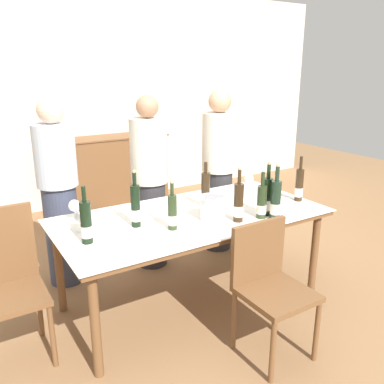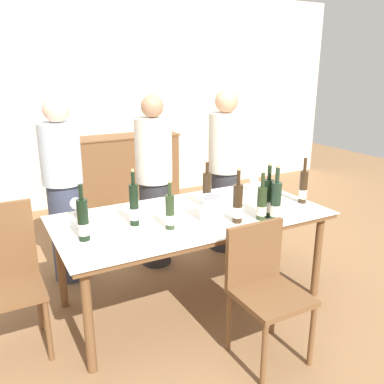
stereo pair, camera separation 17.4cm
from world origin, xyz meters
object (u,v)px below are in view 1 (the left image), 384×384
at_px(ice_bucket, 212,207).
at_px(person_guest_right, 218,172).
at_px(sideboard_cabinet, 109,172).
at_px(wine_bottle_2, 267,197).
at_px(wine_bottle_5, 276,201).
at_px(wine_glass_2, 80,217).
at_px(wine_bottle_3, 299,186).
at_px(wine_bottle_7, 86,223).
at_px(wine_bottle_8, 206,191).
at_px(wine_bottle_4, 172,213).
at_px(chair_near_front, 268,280).
at_px(wine_bottle_1, 262,202).
at_px(dining_table, 192,222).
at_px(wine_glass_1, 249,179).
at_px(wine_bottle_6, 136,207).
at_px(person_host, 59,194).
at_px(wine_glass_0, 74,206).
at_px(chair_left_end, 6,276).
at_px(person_guest_left, 150,184).
at_px(wine_bottle_0, 239,203).

relative_size(ice_bucket, person_guest_right, 0.12).
distance_m(sideboard_cabinet, wine_bottle_2, 2.93).
xyz_separation_m(wine_bottle_5, wine_glass_2, (-1.28, 0.52, -0.04)).
distance_m(wine_bottle_3, wine_bottle_7, 1.77).
bearing_deg(wine_bottle_8, wine_bottle_7, -169.95).
bearing_deg(person_guest_right, wine_bottle_4, -138.56).
bearing_deg(wine_glass_2, chair_near_front, -43.20).
xyz_separation_m(sideboard_cabinet, wine_bottle_1, (0.10, -2.92, 0.39)).
xyz_separation_m(dining_table, wine_bottle_8, (0.19, 0.10, 0.19)).
relative_size(wine_bottle_3, wine_glass_1, 2.55).
xyz_separation_m(wine_bottle_6, wine_glass_1, (1.23, 0.28, -0.04)).
distance_m(wine_bottle_1, wine_bottle_8, 0.47).
xyz_separation_m(wine_bottle_3, chair_near_front, (-0.82, -0.56, -0.36)).
bearing_deg(person_host, chair_near_front, -60.93).
xyz_separation_m(wine_bottle_5, wine_bottle_7, (-1.30, 0.31, -0.01)).
bearing_deg(wine_glass_0, wine_glass_2, -96.80).
distance_m(wine_bottle_3, wine_bottle_6, 1.40).
relative_size(wine_bottle_3, chair_left_end, 0.38).
bearing_deg(ice_bucket, wine_glass_0, 148.90).
bearing_deg(wine_glass_2, wine_bottle_7, -96.76).
relative_size(chair_left_end, person_host, 0.62).
relative_size(wine_bottle_3, person_guest_left, 0.24).
bearing_deg(person_guest_left, wine_bottle_8, -75.51).
relative_size(wine_bottle_0, wine_bottle_6, 0.99).
bearing_deg(ice_bucket, wine_bottle_5, -30.98).
distance_m(wine_glass_2, person_guest_right, 1.68).
distance_m(wine_bottle_5, wine_glass_1, 0.75).
relative_size(wine_bottle_6, wine_bottle_7, 1.08).
bearing_deg(sideboard_cabinet, wine_bottle_5, -86.87).
xyz_separation_m(wine_bottle_5, person_guest_right, (0.29, 1.13, -0.07)).
height_order(ice_bucket, wine_bottle_1, wine_bottle_1).
bearing_deg(person_guest_right, sideboard_cabinet, 103.78).
relative_size(wine_bottle_0, person_guest_right, 0.25).
relative_size(ice_bucket, wine_bottle_3, 0.52).
bearing_deg(wine_bottle_7, wine_glass_0, 83.22).
xyz_separation_m(wine_bottle_3, wine_bottle_5, (-0.46, -0.22, 0.01)).
distance_m(wine_bottle_3, person_guest_right, 0.93).
xyz_separation_m(dining_table, person_guest_left, (0.02, 0.76, 0.11)).
relative_size(wine_bottle_1, person_guest_left, 0.22).
bearing_deg(sideboard_cabinet, wine_glass_0, -115.79).
relative_size(ice_bucket, wine_bottle_0, 0.49).
relative_size(wine_bottle_4, wine_bottle_8, 0.95).
xyz_separation_m(wine_bottle_0, person_guest_right, (0.55, 1.02, -0.06)).
bearing_deg(wine_bottle_0, wine_bottle_7, 168.83).
bearing_deg(person_host, wine_bottle_4, -63.72).
height_order(ice_bucket, chair_near_front, ice_bucket).
height_order(wine_bottle_3, wine_bottle_7, wine_bottle_3).
relative_size(wine_bottle_8, person_guest_left, 0.23).
bearing_deg(chair_near_front, wine_glass_1, 57.06).
xyz_separation_m(wine_bottle_1, person_host, (-1.17, 1.17, -0.06)).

